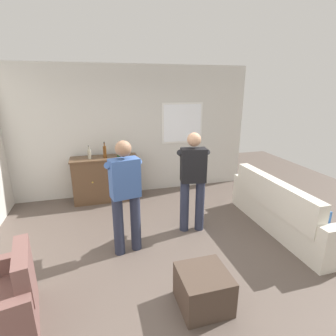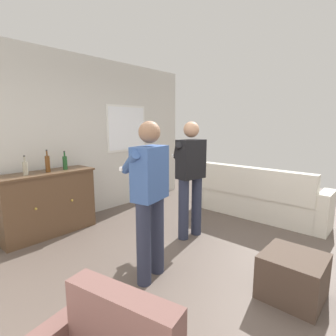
{
  "view_description": "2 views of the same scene",
  "coord_description": "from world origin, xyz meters",
  "views": [
    {
      "loc": [
        -0.85,
        -3.09,
        2.37
      ],
      "look_at": [
        0.19,
        0.62,
        1.15
      ],
      "focal_mm": 28.0,
      "sensor_mm": 36.0,
      "label": 1
    },
    {
      "loc": [
        -2.35,
        -1.55,
        1.66
      ],
      "look_at": [
        0.2,
        0.71,
        1.07
      ],
      "focal_mm": 28.0,
      "sensor_mm": 36.0,
      "label": 2
    }
  ],
  "objects": [
    {
      "name": "ground",
      "position": [
        0.0,
        0.0,
        0.0
      ],
      "size": [
        10.4,
        10.4,
        0.0
      ],
      "primitive_type": "plane",
      "color": "brown"
    },
    {
      "name": "wall_back_with_window",
      "position": [
        0.03,
        2.66,
        1.4
      ],
      "size": [
        5.2,
        0.15,
        2.8
      ],
      "color": "beige",
      "rests_on": "ground"
    },
    {
      "name": "couch",
      "position": [
        2.04,
        0.25,
        0.35
      ],
      "size": [
        0.57,
        2.3,
        0.91
      ],
      "color": "silver",
      "rests_on": "ground"
    },
    {
      "name": "sideboard_cabinet",
      "position": [
        -0.72,
        2.3,
        0.48
      ],
      "size": [
        1.36,
        0.49,
        0.95
      ],
      "color": "brown",
      "rests_on": "ground"
    },
    {
      "name": "bottle_wine_green",
      "position": [
        -0.42,
        2.28,
        1.06
      ],
      "size": [
        0.07,
        0.07,
        0.29
      ],
      "color": "#1E4C23",
      "rests_on": "sideboard_cabinet"
    },
    {
      "name": "bottle_liquor_amber",
      "position": [
        -0.7,
        2.25,
        1.08
      ],
      "size": [
        0.07,
        0.07,
        0.33
      ],
      "color": "#593314",
      "rests_on": "sideboard_cabinet"
    },
    {
      "name": "bottle_spirits_clear",
      "position": [
        -1.0,
        2.26,
        1.05
      ],
      "size": [
        0.07,
        0.07,
        0.27
      ],
      "color": "gray",
      "rests_on": "sideboard_cabinet"
    },
    {
      "name": "ottoman",
      "position": [
        0.16,
        -0.92,
        0.21
      ],
      "size": [
        0.54,
        0.54,
        0.43
      ],
      "primitive_type": "cube",
      "color": "#47382D",
      "rests_on": "ground"
    },
    {
      "name": "person_standing_left",
      "position": [
        -0.52,
        0.34,
        0.94
      ],
      "size": [
        0.55,
        0.51,
        1.68
      ],
      "color": "#282D42",
      "rests_on": "ground"
    },
    {
      "name": "person_standing_right",
      "position": [
        0.62,
        0.65,
        0.94
      ],
      "size": [
        0.55,
        0.5,
        1.68
      ],
      "color": "#282D42",
      "rests_on": "ground"
    }
  ]
}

